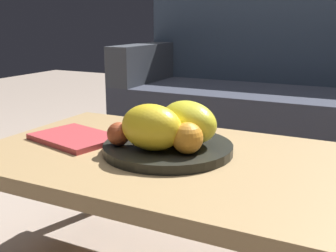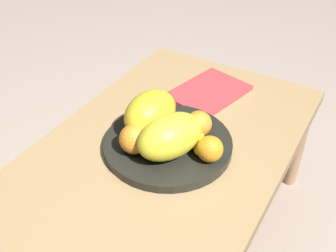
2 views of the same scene
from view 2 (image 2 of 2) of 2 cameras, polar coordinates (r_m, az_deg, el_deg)
ground_plane at (r=1.44m, az=-1.37°, el=-16.27°), size 8.00×8.00×0.00m
coffee_table at (r=1.16m, az=-1.63°, el=-5.60°), size 1.12×0.65×0.41m
fruit_bowl at (r=1.15m, az=0.00°, el=-2.47°), size 0.36×0.36×0.03m
melon_large_front at (r=1.07m, az=0.34°, el=-1.37°), size 0.22×0.18×0.12m
melon_smaller_beside at (r=1.15m, az=-2.45°, el=1.79°), size 0.18×0.14×0.12m
orange_front at (r=1.15m, az=4.24°, el=0.32°), size 0.07×0.07×0.07m
orange_left at (r=1.07m, az=5.77°, el=-3.15°), size 0.07×0.07×0.07m
orange_right at (r=1.09m, az=-4.65°, el=-1.79°), size 0.08×0.08×0.08m
apple_front at (r=1.23m, az=-0.33°, el=3.08°), size 0.06×0.06×0.06m
banana_bunch at (r=1.12m, az=3.50°, el=-0.91°), size 0.18×0.12×0.06m
magazine at (r=1.38m, az=5.59°, el=4.66°), size 0.29×0.24×0.02m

